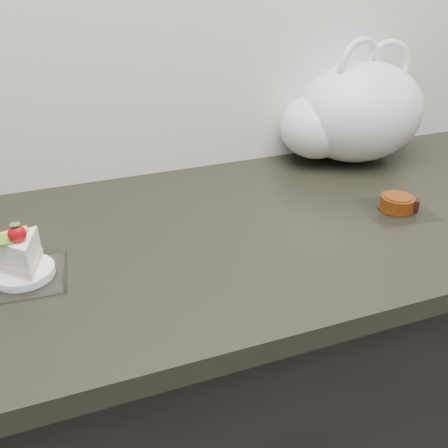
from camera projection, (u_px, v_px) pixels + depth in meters
name	position (u px, v px, depth m)	size (l,w,h in m)	color
counter	(234.00, 389.00, 1.19)	(2.04, 0.64, 0.90)	black
cake_tray	(22.00, 263.00, 0.81)	(0.14, 0.14, 0.10)	white
mooncake_wrap	(397.00, 204.00, 1.03)	(0.15, 0.15, 0.03)	white
plastic_bag	(352.00, 114.00, 1.22)	(0.38, 0.28, 0.30)	white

